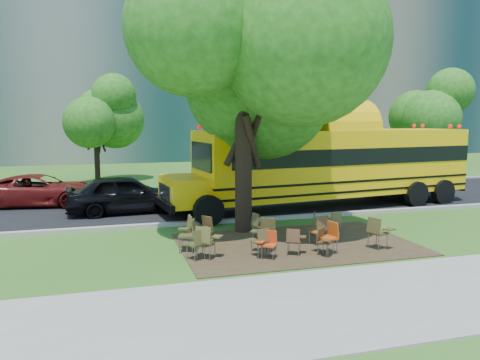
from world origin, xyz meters
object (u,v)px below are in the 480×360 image
object	(u,v)px
chair_8	(189,232)
chair_7	(378,230)
school_bus	(334,163)
chair_12	(318,222)
chair_2	(262,239)
chair_4	(295,239)
main_tree	(244,77)
bg_car_red	(40,190)
chair_3	(269,242)
chair_10	(259,223)
chair_0	(198,241)
chair_13	(335,221)
chair_5	(324,239)
chair_14	(266,231)
chair_1	(206,239)
black_car	(126,194)
chair_11	(320,227)
chair_9	(203,228)
chair_6	(329,234)
chair_15	(194,228)

from	to	relation	value
chair_8	chair_7	bearing A→B (deg)	-83.06
school_bus	chair_12	size ratio (longest dim) A/B	17.18
chair_2	chair_4	bearing A→B (deg)	-25.93
main_tree	bg_car_red	world-z (taller)	main_tree
chair_3	chair_10	world-z (taller)	chair_10
chair_0	chair_3	xyz separation A→B (m)	(1.87, -0.40, -0.05)
chair_7	chair_13	bearing A→B (deg)	171.47
chair_3	chair_5	world-z (taller)	chair_5
chair_3	chair_12	xyz separation A→B (m)	(2.32, 1.82, 0.01)
chair_12	chair_14	distance (m)	2.41
chair_1	chair_8	world-z (taller)	chair_8
chair_5	chair_3	bearing A→B (deg)	-41.74
chair_13	black_car	world-z (taller)	black_car
black_car	chair_10	bearing A→B (deg)	-149.10
chair_12	chair_1	bearing A→B (deg)	-45.16
chair_0	chair_11	size ratio (longest dim) A/B	0.92
chair_7	black_car	size ratio (longest dim) A/B	0.21
black_car	bg_car_red	bearing A→B (deg)	48.46
chair_0	chair_12	size ratio (longest dim) A/B	1.07
chair_3	chair_11	xyz separation A→B (m)	(1.95, 0.88, 0.09)
chair_1	chair_9	distance (m)	1.32
chair_6	chair_9	distance (m)	3.66
chair_2	chair_12	xyz separation A→B (m)	(2.45, 1.61, -0.02)
chair_11	chair_14	world-z (taller)	chair_14
main_tree	chair_0	world-z (taller)	main_tree
chair_8	chair_9	size ratio (longest dim) A/B	1.04
chair_1	chair_0	bearing A→B (deg)	-148.59
chair_1	chair_13	bearing A→B (deg)	52.63
chair_0	chair_1	distance (m)	0.24
chair_8	chair_1	bearing A→B (deg)	-139.81
main_tree	chair_7	world-z (taller)	main_tree
chair_0	chair_10	distance (m)	2.79
chair_11	chair_13	world-z (taller)	chair_11
chair_8	chair_0	bearing A→B (deg)	-154.12
chair_9	chair_13	size ratio (longest dim) A/B	1.16
chair_1	chair_10	world-z (taller)	chair_1
chair_3	chair_10	xyz separation A→B (m)	(0.40, 2.02, 0.05)
chair_7	main_tree	bearing A→B (deg)	-155.67
school_bus	chair_15	distance (m)	8.55
chair_13	main_tree	bearing A→B (deg)	153.91
chair_2	chair_14	world-z (taller)	chair_14
main_tree	chair_9	world-z (taller)	main_tree
school_bus	chair_15	world-z (taller)	school_bus
chair_10	chair_12	size ratio (longest dim) A/B	1.07
chair_3	chair_10	size ratio (longest dim) A/B	0.91
main_tree	chair_10	bearing A→B (deg)	-81.33
chair_8	black_car	world-z (taller)	black_car
chair_1	chair_2	bearing A→B (deg)	28.51
chair_4	chair_6	bearing A→B (deg)	25.20
chair_14	chair_9	bearing A→B (deg)	4.56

